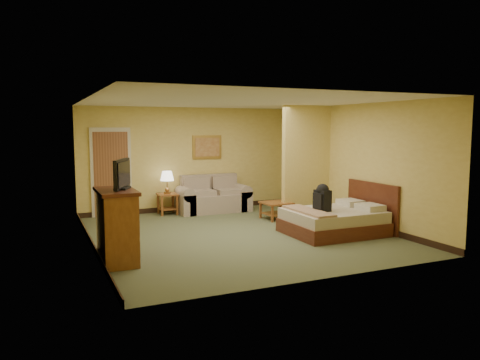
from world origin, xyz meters
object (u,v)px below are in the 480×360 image
dresser (117,226)px  loveseat (213,200)px  coffee_table (276,207)px  bed (336,220)px

dresser → loveseat: bearing=50.5°
coffee_table → dresser: size_ratio=0.57×
loveseat → coffee_table: bearing=-57.8°
loveseat → coffee_table: loveseat is taller
dresser → bed: 4.32m
loveseat → bed: (1.36, -3.31, -0.03)m
coffee_table → bed: 1.82m
dresser → bed: size_ratio=0.61×
loveseat → coffee_table: (0.97, -1.54, -0.01)m
coffee_table → loveseat: bearing=122.2°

